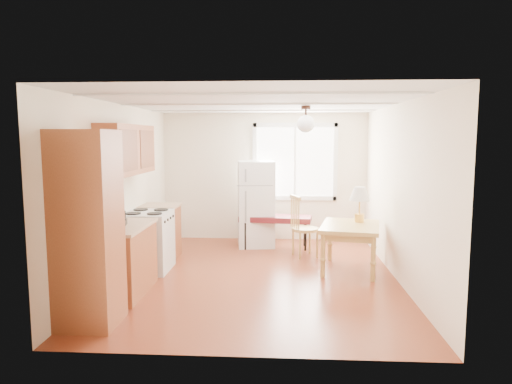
# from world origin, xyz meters

# --- Properties ---
(room_shell) EXTENTS (4.60, 5.60, 2.62)m
(room_shell) POSITION_xyz_m (0.00, 0.00, 1.25)
(room_shell) COLOR #5D2213
(room_shell) RESTS_ON ground
(kitchen_run) EXTENTS (0.65, 3.40, 2.20)m
(kitchen_run) POSITION_xyz_m (-1.72, -0.63, 0.84)
(kitchen_run) COLOR brown
(kitchen_run) RESTS_ON ground
(window_unit) EXTENTS (1.64, 0.05, 1.51)m
(window_unit) POSITION_xyz_m (0.60, 2.47, 1.55)
(window_unit) COLOR white
(window_unit) RESTS_ON room_shell
(pendant_light) EXTENTS (0.26, 0.26, 0.40)m
(pendant_light) POSITION_xyz_m (0.70, 0.40, 2.24)
(pendant_light) COLOR black
(pendant_light) RESTS_ON room_shell
(refrigerator) EXTENTS (0.73, 0.73, 1.59)m
(refrigerator) POSITION_xyz_m (-0.13, 1.91, 0.79)
(refrigerator) COLOR silver
(refrigerator) RESTS_ON ground
(bench) EXTENTS (1.34, 0.64, 0.60)m
(bench) POSITION_xyz_m (0.24, 1.75, 0.53)
(bench) COLOR #55141B
(bench) RESTS_ON ground
(dining_table) EXTENTS (1.05, 1.27, 0.70)m
(dining_table) POSITION_xyz_m (1.40, 0.40, 0.60)
(dining_table) COLOR #AF8943
(dining_table) RESTS_ON ground
(chair) EXTENTS (0.51, 0.50, 1.04)m
(chair) POSITION_xyz_m (0.66, 1.13, 0.60)
(chair) COLOR #AF8943
(chair) RESTS_ON ground
(table_lamp) EXTENTS (0.32, 0.32, 0.55)m
(table_lamp) POSITION_xyz_m (1.57, 0.64, 1.11)
(table_lamp) COLOR gold
(table_lamp) RESTS_ON dining_table
(coffee_maker) EXTENTS (0.19, 0.23, 0.32)m
(coffee_maker) POSITION_xyz_m (-1.72, -0.86, 1.02)
(coffee_maker) COLOR black
(coffee_maker) RESTS_ON kitchen_run
(kettle) EXTENTS (0.12, 0.12, 0.23)m
(kettle) POSITION_xyz_m (-1.74, -0.86, 1.00)
(kettle) COLOR red
(kettle) RESTS_ON kitchen_run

